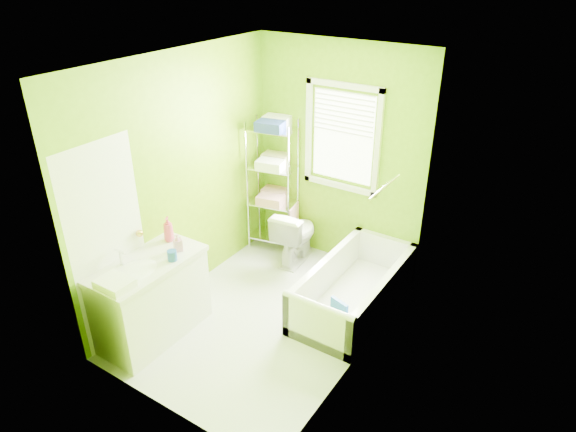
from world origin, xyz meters
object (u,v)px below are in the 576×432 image
Objects in this scene: toilet at (295,235)px; vanity at (151,297)px; wire_shelf_unit at (274,172)px; bathtub at (353,294)px.

vanity reaches higher than toilet.
bathtub is at bearing -23.47° from wire_shelf_unit.
bathtub is at bearing 148.70° from toilet.
toilet is (-1.02, 0.47, 0.18)m from bathtub.
wire_shelf_unit is at bearing -25.66° from toilet.
vanity reaches higher than bathtub.
vanity is (-0.44, -1.92, 0.10)m from toilet.
toilet is 0.41× the size of wire_shelf_unit.
wire_shelf_unit is (-0.39, 0.14, 0.68)m from toilet.
wire_shelf_unit reaches higher than toilet.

